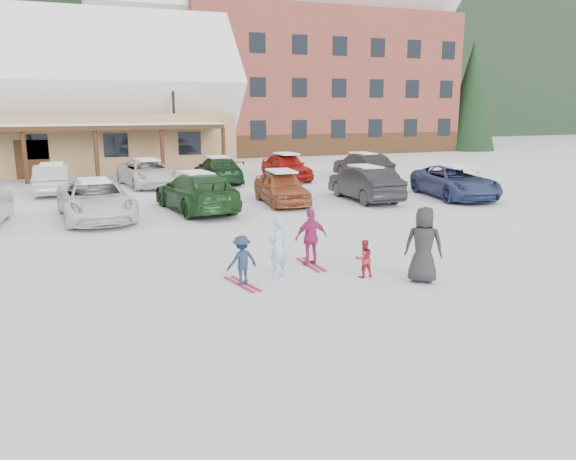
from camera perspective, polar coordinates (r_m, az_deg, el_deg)
name	(u,v)px	position (r m, az deg, el deg)	size (l,w,h in m)	color
ground	(291,280)	(13.52, 0.29, -5.10)	(160.00, 160.00, 0.00)	white
forested_hillside	(97,7)	(98.29, -18.83, 20.62)	(300.00, 70.00, 38.00)	black
alpine_hotel	(289,55)	(53.67, 0.15, 17.38)	(31.48, 14.01, 21.48)	brown
lamp_post	(174,118)	(36.31, -11.50, 11.13)	(0.50, 0.25, 5.93)	black
conifer_1	(472,82)	(56.04, 18.19, 14.14)	(4.84, 4.84, 11.22)	black
conifer_3	(188,95)	(57.04, -10.08, 13.37)	(3.96, 3.96, 9.18)	black
conifer_4	(423,84)	(69.74, 13.53, 14.21)	(5.06, 5.06, 11.73)	black
adult_skier	(278,247)	(13.55, -1.03, -1.76)	(0.55, 0.36, 1.50)	#A8BCE6
toddler_red	(364,259)	(13.74, 7.70, -2.89)	(0.46, 0.35, 0.94)	#AC2232
child_navy	(242,260)	(13.06, -4.70, -3.09)	(0.76, 0.44, 1.18)	#192C44
skis_child_navy	(242,284)	(13.22, -4.66, -5.49)	(0.20, 1.40, 0.03)	#A81838
child_magenta	(311,237)	(14.57, 2.37, -0.75)	(0.88, 0.37, 1.50)	#AD2666
skis_child_magenta	(311,265)	(14.76, 2.34, -3.53)	(0.20, 1.40, 0.03)	#A81838
bystander_dark	(424,245)	(13.52, 13.61, -1.47)	(0.89, 0.58, 1.81)	#272729
parked_car_2	(96,200)	(21.70, -18.97, 2.91)	(2.40, 5.21, 1.45)	white
parked_car_3	(197,192)	(22.48, -9.26, 3.85)	(2.14, 5.27, 1.53)	#1B401B
parked_car_4	(281,187)	(23.87, -0.67, 4.36)	(1.66, 4.14, 1.41)	#A8522F
parked_car_5	(365,183)	(24.99, 7.83, 4.72)	(1.58, 4.54, 1.50)	black
parked_car_6	(455,182)	(26.59, 16.60, 4.71)	(2.38, 5.16, 1.43)	navy
parked_car_9	(53,179)	(28.83, -22.79, 4.80)	(1.49, 4.28, 1.41)	#B8B7BD
parked_car_10	(148,173)	(30.02, -14.06, 5.65)	(2.30, 4.99, 1.39)	white
parked_car_11	(218,170)	(30.66, -7.11, 6.07)	(1.96, 4.81, 1.40)	black
parked_car_12	(286,167)	(31.65, -0.16, 6.45)	(1.75, 4.36, 1.48)	#A51712
parked_car_13	(363,166)	(32.29, 7.61, 6.45)	(1.55, 4.46, 1.47)	black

